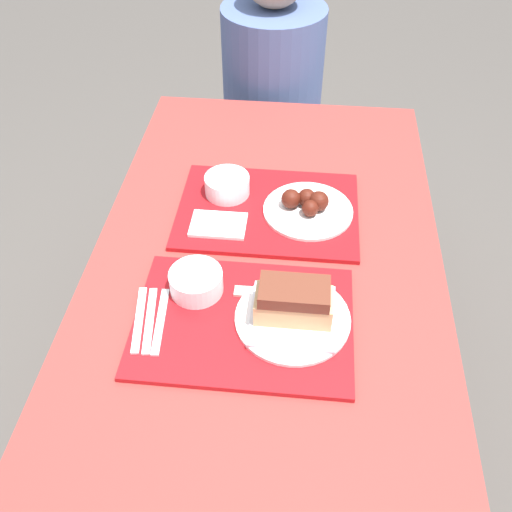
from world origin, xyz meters
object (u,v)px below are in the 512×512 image
object	(u,v)px
tray_near	(243,321)
wings_plate_far	(307,206)
brisket_sandwich_plate	(293,308)
person_seated_across	(273,71)
tray_far	(268,211)
bowl_coleslaw_near	(196,281)
bowl_coleslaw_far	(227,184)

from	to	relation	value
tray_near	wings_plate_far	xyz separation A→B (m)	(0.12, 0.36, 0.02)
brisket_sandwich_plate	person_seated_across	bearing A→B (deg)	96.59
tray_near	person_seated_across	distance (m)	1.12
person_seated_across	tray_far	bearing A→B (deg)	-86.37
tray_near	bowl_coleslaw_near	xyz separation A→B (m)	(-0.11, 0.07, 0.03)
tray_far	bowl_coleslaw_near	size ratio (longest dim) A/B	3.92
bowl_coleslaw_far	tray_far	bearing A→B (deg)	-25.93
wings_plate_far	brisket_sandwich_plate	bearing A→B (deg)	-92.73
bowl_coleslaw_far	person_seated_across	distance (m)	0.71
tray_far	person_seated_across	bearing A→B (deg)	93.63
wings_plate_far	tray_near	bearing A→B (deg)	-108.01
tray_far	bowl_coleslaw_near	distance (m)	0.31
brisket_sandwich_plate	bowl_coleslaw_far	world-z (taller)	brisket_sandwich_plate
brisket_sandwich_plate	person_seated_across	distance (m)	1.12
tray_near	brisket_sandwich_plate	distance (m)	0.11
brisket_sandwich_plate	person_seated_across	size ratio (longest dim) A/B	0.33
tray_near	person_seated_across	bearing A→B (deg)	91.47
wings_plate_far	tray_far	bearing A→B (deg)	179.96
wings_plate_far	person_seated_across	bearing A→B (deg)	100.72
brisket_sandwich_plate	bowl_coleslaw_near	bearing A→B (deg)	163.62
bowl_coleslaw_near	bowl_coleslaw_far	xyz separation A→B (m)	(0.02, 0.34, 0.00)
bowl_coleslaw_near	person_seated_across	bearing A→B (deg)	85.67
tray_near	wings_plate_far	bearing A→B (deg)	71.99
tray_far	wings_plate_far	bearing A→B (deg)	-0.04
person_seated_across	bowl_coleslaw_near	bearing A→B (deg)	-94.33
tray_near	person_seated_across	size ratio (longest dim) A/B	0.62
person_seated_across	bowl_coleslaw_far	bearing A→B (deg)	-94.82
tray_far	bowl_coleslaw_far	xyz separation A→B (m)	(-0.11, 0.05, 0.03)
bowl_coleslaw_near	bowl_coleslaw_far	size ratio (longest dim) A/B	1.00
tray_far	person_seated_across	distance (m)	0.77
bowl_coleslaw_near	wings_plate_far	distance (m)	0.36
bowl_coleslaw_far	person_seated_across	xyz separation A→B (m)	(0.06, 0.71, -0.05)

